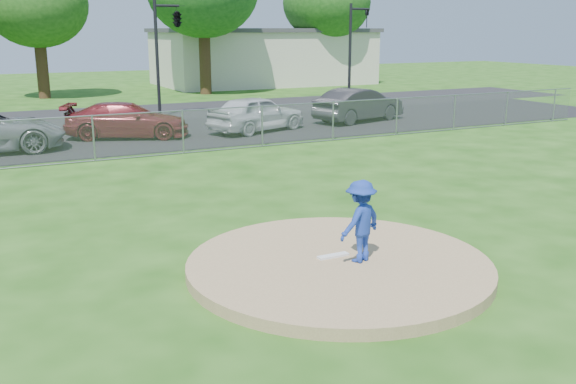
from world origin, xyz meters
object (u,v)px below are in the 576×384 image
parked_car_pearl (257,113)px  parked_car_darkred (127,120)px  commercial_building (263,56)px  traffic_signal_center (175,21)px  traffic_signal_right (354,45)px  pitcher (360,221)px  parked_car_charcoal (359,105)px

parked_car_pearl → parked_car_darkred: bearing=61.7°
commercial_building → parked_car_pearl: bearing=-115.3°
traffic_signal_center → traffic_signal_right: 10.34m
pitcher → parked_car_darkred: (-0.25, 16.45, -0.22)m
traffic_signal_center → parked_car_charcoal: size_ratio=1.20×
parked_car_pearl → parked_car_charcoal: parked_car_charcoal is taller
parked_car_darkred → parked_car_pearl: size_ratio=1.08×
pitcher → parked_car_pearl: 16.43m
pitcher → parked_car_charcoal: (10.55, 16.31, -0.15)m
commercial_building → parked_car_darkred: (-15.93, -21.73, -1.45)m
parked_car_pearl → parked_car_charcoal: size_ratio=0.95×
parked_car_pearl → traffic_signal_right: bearing=-73.4°
traffic_signal_center → pitcher: bearing=-99.4°
parked_car_pearl → traffic_signal_center: bearing=-7.9°
traffic_signal_center → traffic_signal_right: (10.27, 0.00, -1.25)m
traffic_signal_center → traffic_signal_right: bearing=0.0°
traffic_signal_right → parked_car_darkred: 15.51m
parked_car_darkred → parked_car_pearl: 5.32m
pitcher → parked_car_darkred: size_ratio=0.30×
traffic_signal_center → parked_car_charcoal: 9.83m
traffic_signal_center → pitcher: (-3.65, -22.18, -3.68)m
traffic_signal_center → pitcher: 22.78m
traffic_signal_center → parked_car_pearl: bearing=-78.2°
commercial_building → traffic_signal_center: size_ratio=2.93×
traffic_signal_right → parked_car_charcoal: size_ratio=1.20×
traffic_signal_right → pitcher: size_ratio=3.83×
traffic_signal_center → parked_car_darkred: bearing=-124.2°
traffic_signal_right → traffic_signal_center: bearing=-180.0°
traffic_signal_right → parked_car_charcoal: 7.25m
commercial_building → pitcher: 41.29m
traffic_signal_right → pitcher: traffic_signal_right is taller
parked_car_pearl → pitcher: bearing=142.6°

